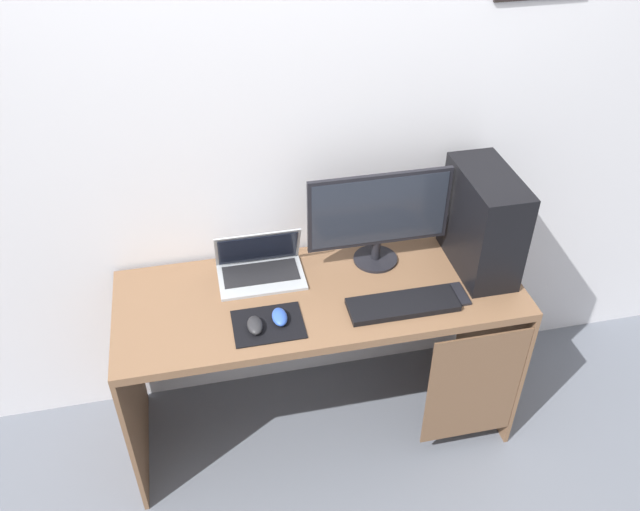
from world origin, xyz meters
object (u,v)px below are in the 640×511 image
(laptop, at_px, (260,267))
(mouse_right, at_px, (255,325))
(pc_tower, at_px, (483,222))
(monitor, at_px, (379,216))
(keyboard, at_px, (403,305))
(cell_phone, at_px, (457,294))
(mouse_left, at_px, (280,317))

(laptop, distance_m, mouse_right, 0.32)
(pc_tower, xyz_separation_m, laptop, (-0.88, 0.11, -0.17))
(monitor, bearing_deg, keyboard, -85.83)
(laptop, relative_size, cell_phone, 2.62)
(pc_tower, bearing_deg, mouse_right, -168.14)
(pc_tower, distance_m, monitor, 0.41)
(monitor, height_order, mouse_left, monitor)
(keyboard, xyz_separation_m, mouse_right, (-0.56, -0.00, 0.01))
(laptop, height_order, mouse_right, laptop)
(laptop, bearing_deg, cell_phone, -21.39)
(pc_tower, height_order, laptop, pc_tower)
(laptop, height_order, keyboard, laptop)
(pc_tower, xyz_separation_m, cell_phone, (-0.15, -0.17, -0.21))
(cell_phone, bearing_deg, monitor, 132.38)
(monitor, xyz_separation_m, laptop, (-0.48, 0.01, -0.18))
(cell_phone, bearing_deg, pc_tower, 49.36)
(pc_tower, height_order, monitor, pc_tower)
(laptop, bearing_deg, mouse_left, -83.69)
(keyboard, bearing_deg, cell_phone, 5.16)
(keyboard, bearing_deg, mouse_right, -179.49)
(mouse_right, distance_m, cell_phone, 0.79)
(cell_phone, bearing_deg, mouse_right, -178.15)
(mouse_right, bearing_deg, keyboard, 0.51)
(laptop, distance_m, keyboard, 0.59)
(keyboard, xyz_separation_m, mouse_left, (-0.47, 0.02, 0.01))
(keyboard, relative_size, cell_phone, 3.23)
(monitor, height_order, cell_phone, monitor)
(monitor, distance_m, keyboard, 0.36)
(mouse_left, bearing_deg, keyboard, -2.44)
(laptop, bearing_deg, pc_tower, -7.39)
(mouse_left, bearing_deg, laptop, 96.31)
(pc_tower, distance_m, keyboard, 0.47)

